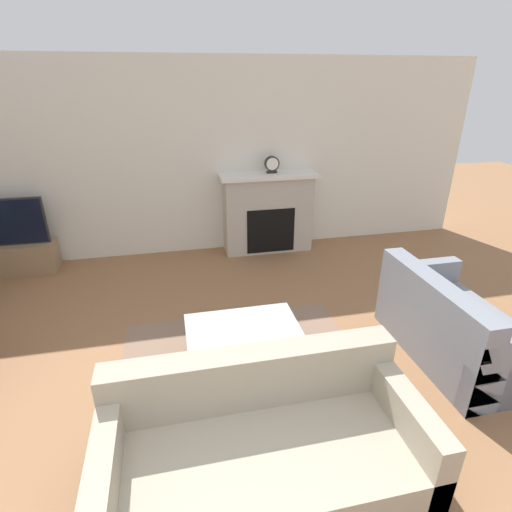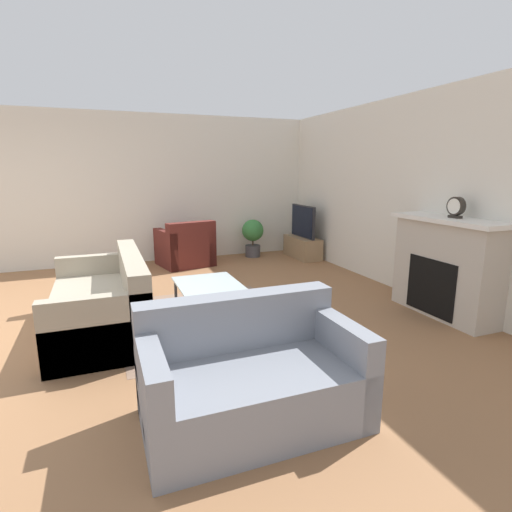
{
  "view_description": "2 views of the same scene",
  "coord_description": "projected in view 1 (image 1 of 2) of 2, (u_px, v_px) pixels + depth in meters",
  "views": [
    {
      "loc": [
        -0.12,
        -0.65,
        2.43
      ],
      "look_at": [
        0.61,
        2.71,
        0.88
      ],
      "focal_mm": 28.0,
      "sensor_mm": 36.0,
      "label": 1
    },
    {
      "loc": [
        4.68,
        1.11,
        1.71
      ],
      "look_at": [
        0.33,
        2.81,
        0.69
      ],
      "focal_mm": 28.0,
      "sensor_mm": 36.0,
      "label": 2
    }
  ],
  "objects": [
    {
      "name": "mantel_clock",
      "position": [
        272.0,
        164.0,
        5.63
      ],
      "size": [
        0.21,
        0.07,
        0.24
      ],
      "color": "#28231E",
      "rests_on": "fireplace"
    },
    {
      "name": "area_rug",
      "position": [
        245.0,
        371.0,
        3.6
      ],
      "size": [
        2.19,
        1.91,
        0.0
      ],
      "color": "#896B56",
      "rests_on": "ground_plane"
    },
    {
      "name": "couch_loveseat",
      "position": [
        453.0,
        328.0,
        3.7
      ],
      "size": [
        0.85,
        1.47,
        0.82
      ],
      "rotation": [
        0.0,
        0.0,
        1.57
      ],
      "color": "gray",
      "rests_on": "ground_plane"
    },
    {
      "name": "tv_stand",
      "position": [
        19.0,
        258.0,
        5.34
      ],
      "size": [
        0.92,
        0.4,
        0.41
      ],
      "color": "#997A56",
      "rests_on": "ground_plane"
    },
    {
      "name": "fireplace",
      "position": [
        268.0,
        211.0,
        5.9
      ],
      "size": [
        1.4,
        0.47,
        1.17
      ],
      "color": "#BCB2A3",
      "rests_on": "ground_plane"
    },
    {
      "name": "couch_sectional",
      "position": [
        263.0,
        452.0,
        2.49
      ],
      "size": [
        1.93,
        0.93,
        0.82
      ],
      "color": "#9E937F",
      "rests_on": "ground_plane"
    },
    {
      "name": "tv",
      "position": [
        10.0,
        222.0,
        5.13
      ],
      "size": [
        0.86,
        0.06,
        0.62
      ],
      "color": "#232328",
      "rests_on": "tv_stand"
    },
    {
      "name": "coffee_table",
      "position": [
        244.0,
        333.0,
        3.49
      ],
      "size": [
        0.99,
        0.71,
        0.42
      ],
      "color": "#333338",
      "rests_on": "ground_plane"
    },
    {
      "name": "wall_back",
      "position": [
        177.0,
        161.0,
        5.57
      ],
      "size": [
        8.92,
        0.06,
        2.7
      ],
      "color": "silver",
      "rests_on": "ground_plane"
    }
  ]
}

